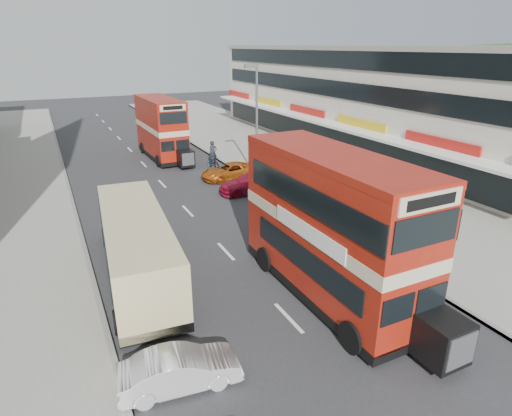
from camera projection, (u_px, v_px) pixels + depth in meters
ground at (319, 351)px, 13.96m from camera, size 160.00×160.00×0.00m
road_surface at (162, 184)px, 30.72m from camera, size 12.00×90.00×0.01m
pavement_right at (304, 164)px, 35.64m from camera, size 12.00×90.00×0.15m
kerb_left at (71, 195)px, 28.18m from camera, size 0.20×90.00×0.16m
kerb_right at (240, 172)px, 33.21m from camera, size 0.20×90.00×0.16m
commercial_row at (369, 99)px, 38.95m from camera, size 9.90×46.20×9.30m
street_lamp at (256, 114)px, 30.03m from camera, size 1.00×0.20×8.12m
bus_main at (332, 227)px, 16.12m from camera, size 2.80×10.06×5.54m
bus_second at (161, 128)px, 36.91m from camera, size 2.66×9.07×4.98m
coach at (137, 244)px, 17.92m from camera, size 3.27×9.91×2.58m
car_left_front at (180, 370)px, 12.32m from camera, size 3.65×1.61×1.16m
car_right_a at (252, 183)px, 28.77m from camera, size 4.65×2.05×1.33m
car_right_b at (229, 171)px, 31.65m from camera, size 4.43×2.44×1.17m
pedestrian_near at (305, 175)px, 29.10m from camera, size 0.76×0.63×1.77m
cyclist at (213, 159)px, 34.25m from camera, size 0.87×2.03×2.25m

